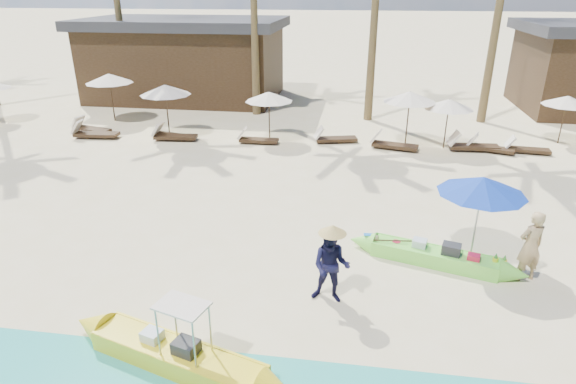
# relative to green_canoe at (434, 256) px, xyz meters

# --- Properties ---
(ground) EXTENTS (240.00, 240.00, 0.00)m
(ground) POSITION_rel_green_canoe_xyz_m (-3.59, -1.08, -0.19)
(ground) COLOR beige
(ground) RESTS_ON ground
(green_canoe) EXTENTS (4.43, 1.55, 0.58)m
(green_canoe) POSITION_rel_green_canoe_xyz_m (0.00, 0.00, 0.00)
(green_canoe) COLOR #75E746
(green_canoe) RESTS_ON ground
(yellow_canoe) EXTENTS (5.00, 1.82, 1.33)m
(yellow_canoe) POSITION_rel_green_canoe_xyz_m (-4.71, -4.03, 0.02)
(yellow_canoe) COLOR yellow
(yellow_canoe) RESTS_ON ground
(tourist) EXTENTS (0.70, 0.57, 1.64)m
(tourist) POSITION_rel_green_canoe_xyz_m (1.89, -0.37, 0.62)
(tourist) COLOR tan
(tourist) RESTS_ON ground
(vendor_green) EXTENTS (0.84, 0.69, 1.61)m
(vendor_green) POSITION_rel_green_canoe_xyz_m (-2.29, -1.77, 0.61)
(vendor_green) COLOR black
(vendor_green) RESTS_ON ground
(blue_umbrella) EXTENTS (1.95, 1.95, 2.10)m
(blue_umbrella) POSITION_rel_green_canoe_xyz_m (0.89, 0.30, 1.70)
(blue_umbrella) COLOR #99999E
(blue_umbrella) RESTS_ON ground
(resort_parasol_3) EXTENTS (2.15, 2.15, 2.21)m
(resort_parasol_3) POSITION_rel_green_canoe_xyz_m (-13.37, 10.91, 1.80)
(resort_parasol_3) COLOR #362516
(resort_parasol_3) RESTS_ON ground
(lounger_3_left) EXTENTS (1.87, 1.00, 0.61)m
(lounger_3_left) POSITION_rel_green_canoe_xyz_m (-13.50, 8.89, 0.01)
(lounger_3_left) COLOR #362516
(lounger_3_left) RESTS_ON ground
(lounger_3_right) EXTENTS (1.96, 0.73, 0.65)m
(lounger_3_right) POSITION_rel_green_canoe_xyz_m (-12.93, 8.15, 0.02)
(lounger_3_right) COLOR #362516
(lounger_3_right) RESTS_ON ground
(resort_parasol_4) EXTENTS (2.11, 2.11, 2.18)m
(resort_parasol_4) POSITION_rel_green_canoe_xyz_m (-9.89, 8.98, 1.77)
(resort_parasol_4) COLOR #362516
(resort_parasol_4) RESTS_ON ground
(lounger_4_left) EXTENTS (1.88, 0.72, 0.62)m
(lounger_4_left) POSITION_rel_green_canoe_xyz_m (-9.51, 8.32, 0.01)
(lounger_4_left) COLOR #362516
(lounger_4_left) RESTS_ON ground
(lounger_4_right) EXTENTS (1.70, 0.87, 0.55)m
(lounger_4_right) POSITION_rel_green_canoe_xyz_m (-9.71, 8.57, -0.01)
(lounger_4_right) COLOR #362516
(lounger_4_right) RESTS_ON ground
(resort_parasol_5) EXTENTS (1.94, 1.94, 2.00)m
(resort_parasol_5) POSITION_rel_green_canoe_xyz_m (-5.53, 9.04, 1.61)
(resort_parasol_5) COLOR #362516
(resort_parasol_5) RESTS_ON ground
(lounger_5_left) EXTENTS (1.65, 0.51, 0.56)m
(lounger_5_left) POSITION_rel_green_canoe_xyz_m (-5.99, 8.42, -0.01)
(lounger_5_left) COLOR #362516
(lounger_5_left) RESTS_ON ground
(resort_parasol_6) EXTENTS (2.09, 2.09, 2.15)m
(resort_parasol_6) POSITION_rel_green_canoe_xyz_m (0.05, 9.19, 1.75)
(resort_parasol_6) COLOR #362516
(resort_parasol_6) RESTS_ON ground
(lounger_6_left) EXTENTS (1.83, 0.94, 0.59)m
(lounger_6_left) POSITION_rel_green_canoe_xyz_m (-2.86, 8.99, 0.00)
(lounger_6_left) COLOR #362516
(lounger_6_left) RESTS_ON ground
(lounger_6_right) EXTENTS (1.93, 0.98, 0.63)m
(lounger_6_right) POSITION_rel_green_canoe_xyz_m (-0.54, 8.48, 0.02)
(lounger_6_right) COLOR #362516
(lounger_6_right) RESTS_ON ground
(resort_parasol_7) EXTENTS (1.90, 1.90, 1.95)m
(resort_parasol_7) POSITION_rel_green_canoe_xyz_m (1.51, 8.92, 1.57)
(resort_parasol_7) COLOR #362516
(resort_parasol_7) RESTS_ON ground
(lounger_7_left) EXTENTS (2.00, 0.72, 0.67)m
(lounger_7_left) POSITION_rel_green_canoe_xyz_m (2.49, 8.71, 0.03)
(lounger_7_left) COLOR #362516
(lounger_7_left) RESTS_ON ground
(lounger_7_right) EXTENTS (1.81, 1.02, 0.59)m
(lounger_7_right) POSITION_rel_green_canoe_xyz_m (3.14, 8.68, 0.00)
(lounger_7_right) COLOR #362516
(lounger_7_right) RESTS_ON ground
(resort_parasol_8) EXTENTS (1.89, 1.89, 1.95)m
(resort_parasol_8) POSITION_rel_green_canoe_xyz_m (6.25, 10.25, 1.56)
(resort_parasol_8) COLOR #362516
(resort_parasol_8) RESTS_ON ground
(lounger_8_left) EXTENTS (1.69, 0.67, 0.56)m
(lounger_8_left) POSITION_rel_green_canoe_xyz_m (4.50, 8.72, -0.01)
(lounger_8_left) COLOR #362516
(lounger_8_left) RESTS_ON ground
(pavilion_west) EXTENTS (10.80, 6.60, 4.30)m
(pavilion_west) POSITION_rel_green_canoe_xyz_m (-11.59, 16.42, 2.00)
(pavilion_west) COLOR #362516
(pavilion_west) RESTS_ON ground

